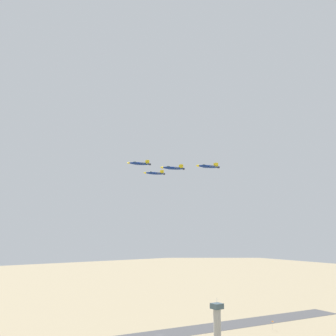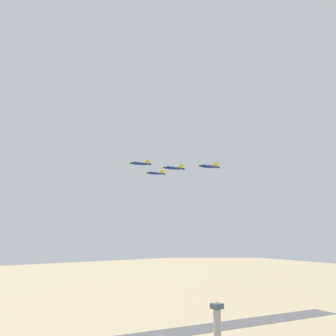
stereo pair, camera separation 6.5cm
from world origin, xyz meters
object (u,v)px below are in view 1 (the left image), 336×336
jet_left_wingman (173,168)px  jet_left_outer (208,166)px  control_tower (217,324)px  jet_right_wingman (155,173)px  windsock (273,322)px  jet_lead (139,163)px

jet_left_wingman → jet_left_outer: (16.62, 14.06, 0.14)m
control_tower → jet_left_wingman: 95.95m
jet_right_wingman → windsock: bearing=170.8°
jet_lead → jet_left_wingman: bearing=139.8°
jet_right_wingman → jet_left_outer: size_ratio=0.96×
control_tower → windsock: (-11.73, 61.05, -8.40)m
control_tower → windsock: size_ratio=4.59×
windsock → jet_lead: 144.67m
control_tower → jet_lead: size_ratio=1.78×
jet_lead → jet_left_outer: bearing=139.8°
control_tower → jet_lead: bearing=-126.5°
windsock → jet_right_wingman: (-27.44, -80.20, 100.84)m
windsock → control_tower: bearing=-79.1°
jet_left_wingman → jet_right_wingman: bearing=-89.5°
jet_left_wingman → jet_right_wingman: jet_right_wingman is taller
jet_right_wingman → control_tower: bearing=125.7°
windsock → jet_lead: size_ratio=0.39×
jet_left_wingman → jet_left_outer: jet_left_outer is taller
control_tower → jet_left_outer: jet_left_outer is taller
jet_left_outer → jet_right_wingman: bearing=-69.7°
jet_left_wingman → windsock: bearing=-169.9°
control_tower → jet_right_wingman: jet_right_wingman is taller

